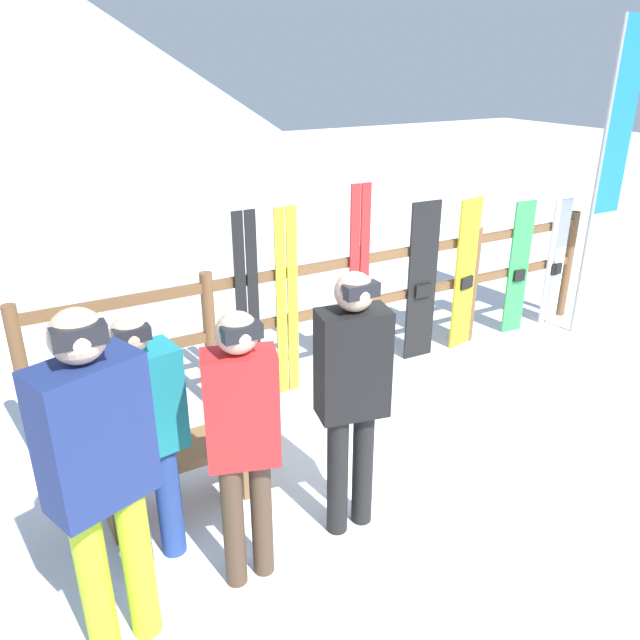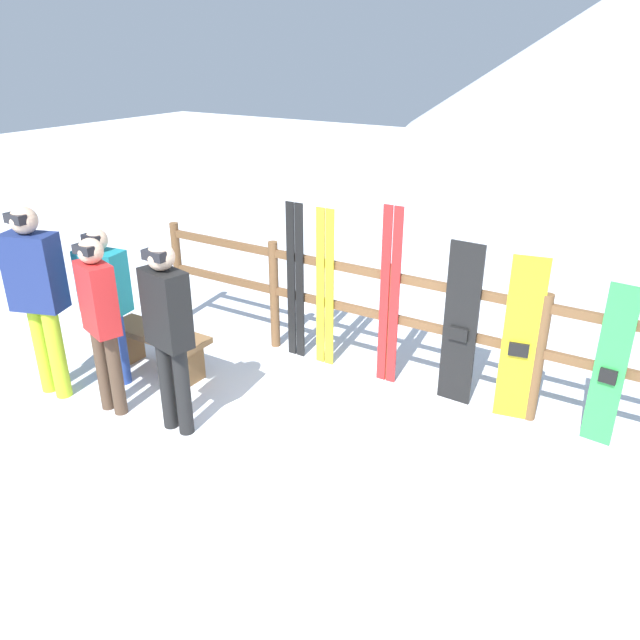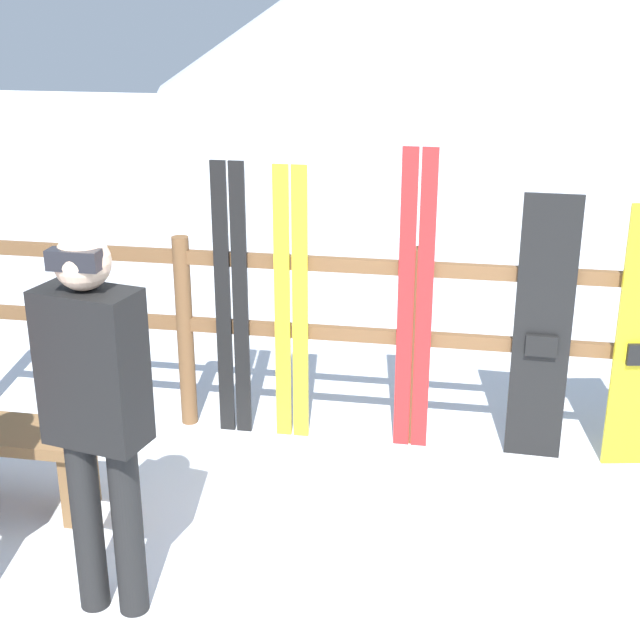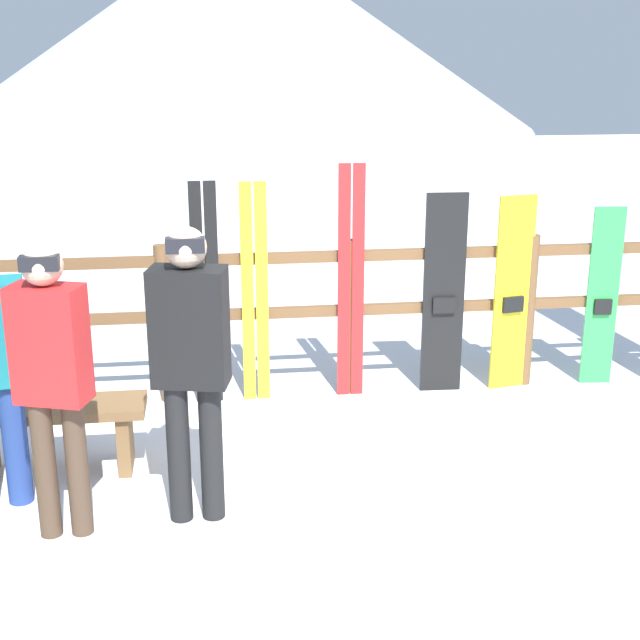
% 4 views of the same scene
% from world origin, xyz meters
% --- Properties ---
extents(ground_plane, '(40.00, 40.00, 0.00)m').
position_xyz_m(ground_plane, '(0.00, 0.00, 0.00)').
color(ground_plane, white).
extents(fence, '(5.65, 0.10, 1.19)m').
position_xyz_m(fence, '(-0.00, 1.64, 0.71)').
color(fence, brown).
rests_on(fence, ground).
extents(bench, '(1.12, 0.36, 0.46)m').
position_xyz_m(bench, '(-2.03, 0.54, 0.33)').
color(bench, brown).
rests_on(bench, ground).
extents(person_black, '(0.44, 0.30, 1.68)m').
position_xyz_m(person_black, '(-1.16, -0.13, 0.99)').
color(person_black, black).
rests_on(person_black, ground).
extents(ski_pair_black, '(0.19, 0.02, 1.66)m').
position_xyz_m(ski_pair_black, '(-1.07, 1.59, 0.83)').
color(ski_pair_black, black).
rests_on(ski_pair_black, ground).
extents(ski_pair_yellow, '(0.20, 0.02, 1.64)m').
position_xyz_m(ski_pair_yellow, '(-0.72, 1.59, 0.82)').
color(ski_pair_yellow, yellow).
rests_on(ski_pair_yellow, ground).
extents(ski_pair_red, '(0.20, 0.02, 1.76)m').
position_xyz_m(ski_pair_red, '(-0.01, 1.59, 0.88)').
color(ski_pair_red, red).
rests_on(ski_pair_red, ground).
extents(snowboard_black_stripe, '(0.31, 0.06, 1.54)m').
position_xyz_m(snowboard_black_stripe, '(0.70, 1.59, 0.76)').
color(snowboard_black_stripe, black).
rests_on(snowboard_black_stripe, ground).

